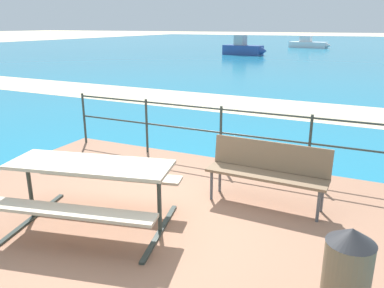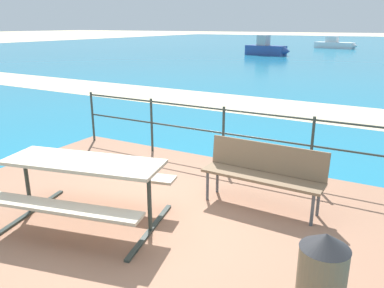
{
  "view_description": "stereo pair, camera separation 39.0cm",
  "coord_description": "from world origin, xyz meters",
  "px_view_note": "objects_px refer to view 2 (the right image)",
  "views": [
    {
      "loc": [
        2.24,
        -3.56,
        2.38
      ],
      "look_at": [
        -0.18,
        1.58,
        0.61
      ],
      "focal_mm": 35.97,
      "sensor_mm": 36.0,
      "label": 1
    },
    {
      "loc": [
        2.59,
        -3.38,
        2.38
      ],
      "look_at": [
        -0.18,
        1.58,
        0.61
      ],
      "focal_mm": 35.97,
      "sensor_mm": 36.0,
      "label": 2
    }
  ],
  "objects_px": {
    "boat_near": "(335,44)",
    "park_bench": "(264,169)",
    "trash_bin": "(321,285)",
    "boat_mid": "(267,49)",
    "picnic_table": "(84,177)"
  },
  "relations": [
    {
      "from": "park_bench",
      "to": "boat_near",
      "type": "xyz_separation_m",
      "value": [
        -5.51,
        38.11,
        -0.17
      ]
    },
    {
      "from": "trash_bin",
      "to": "boat_mid",
      "type": "relative_size",
      "value": 0.23
    },
    {
      "from": "picnic_table",
      "to": "boat_near",
      "type": "height_order",
      "value": "boat_near"
    },
    {
      "from": "boat_mid",
      "to": "park_bench",
      "type": "bearing_deg",
      "value": -62.32
    },
    {
      "from": "park_bench",
      "to": "trash_bin",
      "type": "height_order",
      "value": "trash_bin"
    },
    {
      "from": "boat_near",
      "to": "boat_mid",
      "type": "xyz_separation_m",
      "value": [
        -3.13,
        -12.3,
        0.11
      ]
    },
    {
      "from": "picnic_table",
      "to": "boat_mid",
      "type": "relative_size",
      "value": 0.56
    },
    {
      "from": "park_bench",
      "to": "picnic_table",
      "type": "bearing_deg",
      "value": -137.8
    },
    {
      "from": "park_bench",
      "to": "boat_mid",
      "type": "height_order",
      "value": "boat_mid"
    },
    {
      "from": "park_bench",
      "to": "boat_mid",
      "type": "bearing_deg",
      "value": 109.96
    },
    {
      "from": "trash_bin",
      "to": "boat_near",
      "type": "xyz_separation_m",
      "value": [
        -6.63,
        40.06,
        -0.11
      ]
    },
    {
      "from": "boat_near",
      "to": "park_bench",
      "type": "bearing_deg",
      "value": -70.25
    },
    {
      "from": "park_bench",
      "to": "trash_bin",
      "type": "xyz_separation_m",
      "value": [
        1.12,
        -1.95,
        -0.07
      ]
    },
    {
      "from": "boat_mid",
      "to": "boat_near",
      "type": "bearing_deg",
      "value": 84.91
    },
    {
      "from": "park_bench",
      "to": "boat_mid",
      "type": "relative_size",
      "value": 0.42
    }
  ]
}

